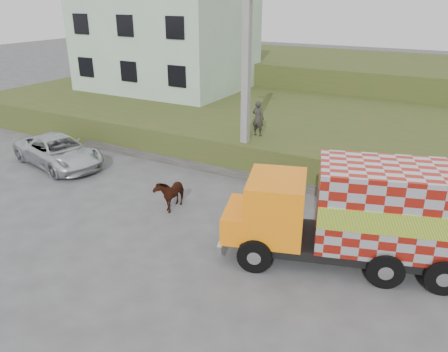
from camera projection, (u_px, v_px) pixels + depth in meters
The scene contains 10 objects.
ground at pixel (211, 223), 15.13m from camera, with size 120.00×120.00×0.00m, color #474749.
embankment at pixel (308, 130), 22.91m from camera, with size 40.00×12.00×1.50m, color #304F1A.
embankment_far at pixel (362, 80), 32.31m from camera, with size 40.00×12.00×3.00m, color #304F1A.
retaining_strip at pixel (220, 169), 19.34m from camera, with size 16.00×0.50×0.40m, color #595651.
building at pixel (167, 41), 28.84m from camera, with size 10.00×8.00×6.00m, color #AECCB1.
utility_pole at pixel (246, 81), 17.73m from camera, with size 1.20×0.30×8.00m.
cargo_truck at pixel (358, 214), 12.36m from camera, with size 7.23×4.13×3.07m.
cow at pixel (170, 192), 16.07m from camera, with size 0.65×1.43×1.20m, color black.
suv at pixel (58, 151), 20.04m from camera, with size 2.28×4.95×1.38m, color #AAAEB4.
pedestrian at pixel (258, 118), 19.28m from camera, with size 0.57×0.38×1.57m, color #2B2826.
Camera 1 is at (6.90, -11.43, 7.31)m, focal length 35.00 mm.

